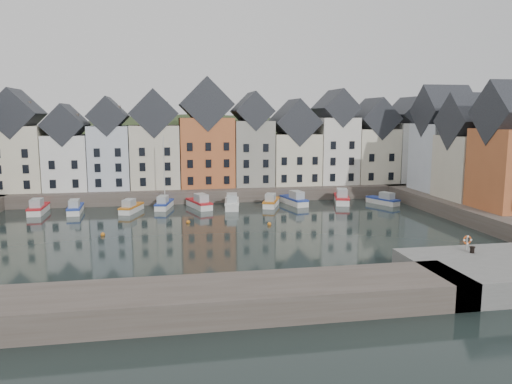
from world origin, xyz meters
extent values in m
plane|color=black|center=(0.00, 0.00, 0.00)|extent=(260.00, 260.00, 0.00)
cube|color=#483F37|center=(0.00, 30.00, 1.00)|extent=(90.00, 16.00, 2.00)
cube|color=#483F37|center=(37.00, 3.00, 1.00)|extent=(14.00, 54.00, 2.00)
cube|color=#483F37|center=(-10.00, -22.00, 1.00)|extent=(50.00, 6.00, 2.00)
ellipsoid|color=#23361B|center=(0.00, 56.00, -18.00)|extent=(153.60, 70.40, 64.00)
sphere|color=black|center=(-13.94, 50.93, 8.70)|extent=(5.77, 5.77, 5.77)
sphere|color=black|center=(24.86, 60.75, 8.12)|extent=(5.27, 5.27, 5.27)
sphere|color=black|center=(31.82, 54.20, 7.88)|extent=(5.07, 5.07, 5.07)
sphere|color=black|center=(14.28, 55.19, 7.82)|extent=(5.01, 5.01, 5.01)
sphere|color=black|center=(-37.67, 56.61, 6.57)|extent=(3.94, 3.94, 3.94)
sphere|color=black|center=(28.33, 60.25, 8.05)|extent=(5.21, 5.21, 5.21)
sphere|color=black|center=(1.99, 58.64, 8.32)|extent=(5.45, 5.45, 5.45)
sphere|color=black|center=(37.80, 48.31, 7.21)|extent=(4.49, 4.49, 4.49)
cube|color=beige|center=(-29.17, 28.00, 7.04)|extent=(7.67, 8.00, 10.07)
cube|color=black|center=(-29.17, 28.00, 13.97)|extent=(7.67, 8.16, 7.67)
cube|color=white|center=(-21.90, 28.00, 6.30)|extent=(6.56, 8.00, 8.61)
cube|color=black|center=(-21.90, 28.00, 12.23)|extent=(6.56, 8.16, 6.56)
cube|color=silver|center=(-15.37, 28.00, 7.01)|extent=(6.20, 8.00, 10.02)
cube|color=black|center=(-15.37, 28.00, 13.55)|extent=(6.20, 8.16, 6.20)
cube|color=beige|center=(-8.27, 28.00, 7.04)|extent=(7.70, 8.00, 10.08)
cube|color=black|center=(-8.27, 28.00, 13.98)|extent=(7.70, 8.16, 7.70)
cube|color=#BA6135|center=(0.07, 28.00, 7.64)|extent=(8.69, 8.00, 11.28)
cube|color=black|center=(0.07, 28.00, 15.43)|extent=(8.69, 8.16, 8.69)
cube|color=gray|center=(7.78, 28.00, 7.39)|extent=(6.43, 8.00, 10.78)
cube|color=black|center=(7.78, 28.00, 14.37)|extent=(6.43, 8.16, 6.43)
cube|color=beige|center=(15.08, 28.00, 6.28)|extent=(7.88, 8.00, 8.56)
cube|color=black|center=(15.08, 28.00, 12.51)|extent=(7.88, 8.16, 7.88)
cube|color=white|center=(22.42, 28.00, 7.64)|extent=(6.50, 8.00, 11.27)
cube|color=black|center=(22.42, 28.00, 14.88)|extent=(6.50, 8.16, 6.50)
cube|color=beige|center=(29.43, 28.00, 6.66)|extent=(7.23, 8.00, 9.32)
cube|color=black|center=(29.43, 28.00, 13.11)|extent=(7.23, 8.16, 7.23)
cube|color=white|center=(36.28, 28.00, 7.16)|extent=(6.18, 8.00, 10.32)
cube|color=black|center=(36.28, 28.00, 13.85)|extent=(6.18, 8.16, 6.18)
cube|color=silver|center=(36.00, 16.26, 7.19)|extent=(7.47, 8.00, 10.38)
cube|color=black|center=(36.00, 16.26, 14.36)|extent=(7.62, 8.00, 8.00)
cube|color=beige|center=(36.00, 8.26, 6.44)|extent=(8.14, 8.00, 8.89)
cube|color=black|center=(36.00, 8.26, 12.87)|extent=(8.30, 8.00, 8.00)
sphere|color=#C16816|center=(-4.00, 8.00, 0.15)|extent=(0.50, 0.50, 0.50)
sphere|color=#C16816|center=(6.00, 5.00, 0.15)|extent=(0.50, 0.50, 0.50)
sphere|color=#C16816|center=(-14.00, 3.00, 0.15)|extent=(0.50, 0.50, 0.50)
cube|color=silver|center=(-24.53, 18.65, 0.36)|extent=(1.89, 6.12, 1.12)
cube|color=red|center=(-24.53, 18.65, 0.97)|extent=(2.00, 6.25, 0.25)
cube|color=#9DA2A5|center=(-24.53, 17.73, 1.58)|extent=(1.45, 2.46, 1.22)
cube|color=silver|center=(-19.44, 17.90, 0.33)|extent=(1.97, 5.75, 1.04)
cube|color=navy|center=(-19.44, 17.90, 0.90)|extent=(2.07, 5.86, 0.24)
cube|color=#9DA2A5|center=(-19.40, 17.05, 1.47)|extent=(1.43, 2.33, 1.13)
cube|color=silver|center=(-11.64, 17.18, 0.32)|extent=(3.30, 5.74, 1.01)
cube|color=#C16816|center=(-11.64, 17.18, 0.87)|extent=(3.42, 5.87, 0.23)
cube|color=#9DA2A5|center=(-11.90, 16.40, 1.42)|extent=(1.91, 2.49, 1.10)
cube|color=silver|center=(-7.02, 19.23, 0.33)|extent=(2.86, 5.82, 1.03)
cube|color=navy|center=(-7.02, 19.23, 0.89)|extent=(2.97, 5.95, 0.23)
cube|color=#9DA2A5|center=(-7.20, 18.41, 1.44)|extent=(1.76, 2.47, 1.12)
cylinder|color=silver|center=(-6.90, 19.77, 5.59)|extent=(0.13, 0.13, 10.25)
cube|color=silver|center=(-1.89, 18.61, 0.36)|extent=(3.64, 6.49, 1.14)
cube|color=red|center=(-1.89, 18.61, 0.98)|extent=(3.77, 6.63, 0.26)
cube|color=#9DA2A5|center=(-1.61, 17.73, 1.60)|extent=(2.13, 2.80, 1.24)
cube|color=silver|center=(2.95, 17.64, 0.37)|extent=(2.78, 6.63, 1.18)
cube|color=silver|center=(2.95, 17.64, 1.02)|extent=(2.90, 6.77, 0.27)
cube|color=#9DA2A5|center=(2.82, 16.68, 1.66)|extent=(1.83, 2.75, 1.28)
cube|color=silver|center=(9.06, 18.07, 0.33)|extent=(3.62, 5.93, 1.04)
cube|color=#C16816|center=(9.06, 18.07, 0.90)|extent=(3.75, 6.07, 0.24)
cube|color=#9DA2A5|center=(8.75, 17.27, 1.47)|extent=(2.05, 2.60, 1.14)
cube|color=silver|center=(12.79, 18.78, 0.36)|extent=(3.14, 6.47, 1.14)
cube|color=navy|center=(12.79, 18.78, 0.98)|extent=(3.26, 6.61, 0.26)
cube|color=#9DA2A5|center=(12.99, 17.87, 1.61)|extent=(1.94, 2.74, 1.24)
cube|color=silver|center=(20.58, 18.89, 0.39)|extent=(3.79, 6.94, 1.22)
cube|color=red|center=(20.58, 18.89, 1.05)|extent=(3.94, 7.10, 0.28)
cube|color=#9DA2A5|center=(20.30, 17.93, 1.72)|extent=(2.24, 2.99, 1.33)
cube|color=silver|center=(26.50, 16.61, 0.32)|extent=(3.73, 5.65, 1.00)
cube|color=navy|center=(26.50, 16.61, 0.86)|extent=(3.85, 5.78, 0.23)
cube|color=#9DA2A5|center=(26.84, 15.86, 1.41)|extent=(2.05, 2.51, 1.09)
cylinder|color=black|center=(19.12, -17.54, 2.25)|extent=(0.36, 0.36, 0.50)
cylinder|color=black|center=(19.12, -17.54, 2.52)|extent=(0.48, 0.48, 0.08)
cube|color=gray|center=(19.25, -16.50, 2.55)|extent=(0.10, 0.10, 1.10)
torus|color=#C34B17|center=(19.25, -16.55, 2.90)|extent=(0.80, 0.14, 0.80)
camera|label=1|loc=(-6.66, -55.13, 13.75)|focal=35.00mm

